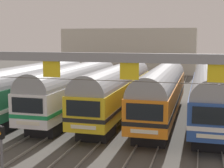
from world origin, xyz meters
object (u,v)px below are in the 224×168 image
object	(u,v)px
commuter_train_white	(76,87)
commuter_train_orange	(162,90)
commuter_train_green	(37,85)
commuter_train_yellow	(117,88)
yard_signal_mast	(1,144)
commuter_train_blue	(209,92)
catenary_gantry	(52,77)

from	to	relation	value
commuter_train_white	commuter_train_orange	bearing A→B (deg)	0.00
commuter_train_green	commuter_train_orange	bearing A→B (deg)	0.00
commuter_train_yellow	commuter_train_orange	size ratio (longest dim) A/B	1.00
commuter_train_orange	yard_signal_mast	bearing A→B (deg)	-111.44
commuter_train_blue	yard_signal_mast	xyz separation A→B (m)	(-9.89, -15.10, -0.59)
commuter_train_blue	yard_signal_mast	distance (m)	18.06
commuter_train_orange	commuter_train_blue	size ratio (longest dim) A/B	1.00
yard_signal_mast	commuter_train_white	bearing A→B (deg)	97.46
commuter_train_orange	catenary_gantry	bearing A→B (deg)	-106.33
commuter_train_yellow	commuter_train_orange	xyz separation A→B (m)	(3.95, 0.00, 0.00)
commuter_train_green	yard_signal_mast	bearing A→B (deg)	-68.56
commuter_train_green	catenary_gantry	xyz separation A→B (m)	(7.91, -13.50, 2.54)
commuter_train_orange	commuter_train_blue	xyz separation A→B (m)	(3.95, 0.00, 0.00)
commuter_train_green	catenary_gantry	distance (m)	15.85
commuter_train_white	commuter_train_orange	xyz separation A→B (m)	(7.91, 0.00, 0.00)
commuter_train_orange	yard_signal_mast	world-z (taller)	commuter_train_orange
commuter_train_green	commuter_train_orange	distance (m)	11.86
catenary_gantry	yard_signal_mast	world-z (taller)	catenary_gantry
commuter_train_green	commuter_train_yellow	world-z (taller)	commuter_train_green
commuter_train_white	commuter_train_blue	world-z (taller)	same
commuter_train_yellow	catenary_gantry	xyz separation A→B (m)	(0.00, -13.49, 2.54)
commuter_train_orange	commuter_train_blue	distance (m)	3.95
commuter_train_yellow	catenary_gantry	size ratio (longest dim) A/B	0.86
commuter_train_green	catenary_gantry	size ratio (longest dim) A/B	0.86
commuter_train_white	commuter_train_blue	size ratio (longest dim) A/B	1.00
commuter_train_yellow	commuter_train_green	bearing A→B (deg)	179.97
catenary_gantry	yard_signal_mast	xyz separation A→B (m)	(-1.98, -1.60, -3.13)
commuter_train_white	yard_signal_mast	bearing A→B (deg)	-82.54
commuter_train_green	yard_signal_mast	xyz separation A→B (m)	(5.93, -15.10, -0.59)
yard_signal_mast	commuter_train_green	bearing A→B (deg)	111.44
commuter_train_yellow	commuter_train_blue	xyz separation A→B (m)	(7.91, 0.00, 0.00)
commuter_train_white	catenary_gantry	size ratio (longest dim) A/B	0.86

